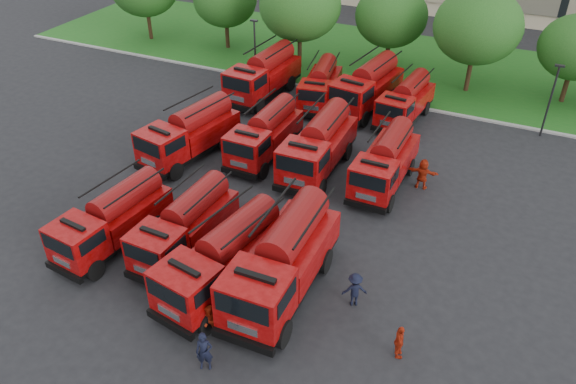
% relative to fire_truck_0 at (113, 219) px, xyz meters
% --- Properties ---
extents(ground, '(140.00, 140.00, 0.00)m').
position_rel_fire_truck_0_xyz_m(ground, '(6.84, 4.26, -1.54)').
color(ground, black).
rests_on(ground, ground).
extents(lawn, '(70.00, 16.00, 0.12)m').
position_rel_fire_truck_0_xyz_m(lawn, '(6.84, 30.26, -1.48)').
color(lawn, '#165316').
rests_on(lawn, ground).
extents(curb, '(70.00, 0.30, 0.14)m').
position_rel_fire_truck_0_xyz_m(curb, '(6.84, 22.16, -1.47)').
color(curb, gray).
rests_on(curb, ground).
extents(tree_2, '(6.72, 6.72, 8.22)m').
position_rel_fire_truck_0_xyz_m(tree_2, '(-1.16, 25.76, 3.81)').
color(tree_2, '#382314').
rests_on(tree_2, ground).
extents(tree_3, '(5.88, 5.88, 7.19)m').
position_rel_fire_truck_0_xyz_m(tree_3, '(5.84, 28.26, 3.14)').
color(tree_3, '#382314').
rests_on(tree_3, ground).
extents(tree_4, '(6.55, 6.55, 8.01)m').
position_rel_fire_truck_0_xyz_m(tree_4, '(12.84, 26.76, 3.68)').
color(tree_4, '#382314').
rests_on(tree_4, ground).
extents(lamp_post_0, '(0.60, 0.25, 5.11)m').
position_rel_fire_truck_0_xyz_m(lamp_post_0, '(-3.16, 21.46, 1.35)').
color(lamp_post_0, black).
rests_on(lamp_post_0, ground).
extents(lamp_post_1, '(0.60, 0.25, 5.11)m').
position_rel_fire_truck_0_xyz_m(lamp_post_1, '(18.84, 21.46, 1.35)').
color(lamp_post_1, black).
rests_on(lamp_post_1, ground).
extents(fire_truck_0, '(3.06, 6.95, 3.06)m').
position_rel_fire_truck_0_xyz_m(fire_truck_0, '(0.00, 0.00, 0.00)').
color(fire_truck_0, black).
rests_on(fire_truck_0, ground).
extents(fire_truck_1, '(2.67, 6.79, 3.05)m').
position_rel_fire_truck_0_xyz_m(fire_truck_1, '(3.58, 1.13, -0.01)').
color(fire_truck_1, black).
rests_on(fire_truck_1, ground).
extents(fire_truck_2, '(3.72, 7.64, 3.34)m').
position_rel_fire_truck_0_xyz_m(fire_truck_2, '(6.67, -0.36, 0.14)').
color(fire_truck_2, black).
rests_on(fire_truck_2, ground).
extents(fire_truck_3, '(3.09, 8.08, 3.65)m').
position_rel_fire_truck_0_xyz_m(fire_truck_3, '(9.23, 0.47, 0.30)').
color(fire_truck_3, black).
rests_on(fire_truck_3, ground).
extents(fire_truck_4, '(3.81, 7.61, 3.31)m').
position_rel_fire_truck_0_xyz_m(fire_truck_4, '(-1.38, 9.13, 0.12)').
color(fire_truck_4, black).
rests_on(fire_truck_4, ground).
extents(fire_truck_5, '(2.61, 6.91, 3.13)m').
position_rel_fire_truck_0_xyz_m(fire_truck_5, '(2.92, 11.15, 0.03)').
color(fire_truck_5, black).
rests_on(fire_truck_5, ground).
extents(fire_truck_6, '(2.91, 7.63, 3.45)m').
position_rel_fire_truck_0_xyz_m(fire_truck_6, '(6.64, 10.99, 0.19)').
color(fire_truck_6, black).
rests_on(fire_truck_6, ground).
extents(fire_truck_7, '(2.61, 6.92, 3.13)m').
position_rel_fire_truck_0_xyz_m(fire_truck_7, '(10.82, 11.07, 0.03)').
color(fire_truck_7, black).
rests_on(fire_truck_7, ground).
extents(fire_truck_8, '(3.27, 7.87, 3.50)m').
position_rel_fire_truck_0_xyz_m(fire_truck_8, '(-1.31, 19.26, 0.22)').
color(fire_truck_8, black).
rests_on(fire_truck_8, ground).
extents(fire_truck_9, '(3.36, 6.79, 2.96)m').
position_rel_fire_truck_0_xyz_m(fire_truck_9, '(3.17, 19.84, -0.05)').
color(fire_truck_9, black).
rests_on(fire_truck_9, ground).
extents(fire_truck_10, '(3.69, 7.88, 3.45)m').
position_rel_fire_truck_0_xyz_m(fire_truck_10, '(6.57, 20.55, 0.19)').
color(fire_truck_10, black).
rests_on(fire_truck_10, ground).
extents(fire_truck_11, '(2.92, 6.72, 2.97)m').
position_rel_fire_truck_0_xyz_m(fire_truck_11, '(9.67, 19.83, -0.05)').
color(fire_truck_11, black).
rests_on(fire_truck_11, ground).
extents(firefighter_0, '(0.83, 0.74, 1.87)m').
position_rel_fire_truck_0_xyz_m(firefighter_0, '(8.30, -4.78, -1.54)').
color(firefighter_0, black).
rests_on(firefighter_0, ground).
extents(firefighter_1, '(0.83, 0.52, 1.63)m').
position_rel_fire_truck_0_xyz_m(firefighter_1, '(7.62, -3.22, -1.54)').
color(firefighter_1, '#9D200C').
rests_on(firefighter_1, ground).
extents(firefighter_2, '(0.85, 1.10, 1.65)m').
position_rel_fire_truck_0_xyz_m(firefighter_2, '(15.10, -1.01, -1.54)').
color(firefighter_2, '#9D200C').
rests_on(firefighter_2, ground).
extents(firefighter_3, '(1.27, 1.04, 1.75)m').
position_rel_fire_truck_0_xyz_m(firefighter_3, '(12.50, 1.03, -1.54)').
color(firefighter_3, black).
rests_on(firefighter_3, ground).
extents(firefighter_4, '(0.96, 1.00, 1.72)m').
position_rel_fire_truck_0_xyz_m(firefighter_4, '(3.23, 5.45, -1.54)').
color(firefighter_4, black).
rests_on(firefighter_4, ground).
extents(firefighter_5, '(1.81, 0.85, 1.91)m').
position_rel_fire_truck_0_xyz_m(firefighter_5, '(12.95, 11.67, -1.54)').
color(firefighter_5, '#9D200C').
rests_on(firefighter_5, ground).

